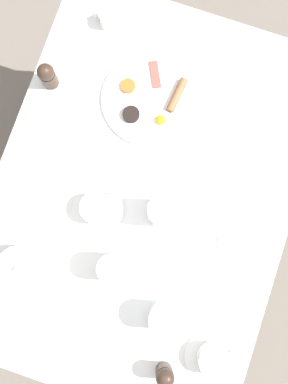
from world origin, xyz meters
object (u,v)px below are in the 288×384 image
teacup_with_saucer_left (214,359)px  water_glass_tall (163,318)px  teacup_with_saucer_right (97,209)px  fork_spare (56,134)px  teapot_near (23,269)px  salt_grinder (47,76)px  knife_by_plate (221,271)px  breakfast_plate (151,100)px  pepper_grinder (165,376)px  spoon_for_tea (243,81)px  wine_glass_spare (113,268)px  water_glass_short (161,212)px  fork_by_plate (235,177)px  creamer_jug (108,18)px

teacup_with_saucer_left → water_glass_tall: water_glass_tall is taller
teacup_with_saucer_right → fork_spare: teacup_with_saucer_right is taller
teapot_near → salt_grinder: teapot_near is taller
water_glass_tall → knife_by_plate: size_ratio=0.52×
breakfast_plate → salt_grinder: bearing=7.9°
teacup_with_saucer_left → teacup_with_saucer_right: 0.52m
teapot_near → knife_by_plate: teapot_near is taller
pepper_grinder → spoon_for_tea: 0.87m
wine_glass_spare → salt_grinder: 0.58m
salt_grinder → spoon_for_tea: bearing=-160.9°
water_glass_short → salt_grinder: 0.51m
teapot_near → teacup_with_saucer_right: bearing=28.5°
teapot_near → fork_by_plate: 0.66m
pepper_grinder → salt_grinder: (0.58, -0.68, 0.00)m
teacup_with_saucer_right → salt_grinder: size_ratio=1.46×
pepper_grinder → knife_by_plate: bearing=-102.4°
water_glass_tall → salt_grinder: 0.76m
water_glass_short → water_glass_tall: bearing=109.3°
wine_glass_spare → fork_spare: wine_glass_spare is taller
fork_spare → water_glass_short: bearing=161.4°
water_glass_short → salt_grinder: bearing=-31.7°
water_glass_tall → water_glass_short: bearing=-70.7°
teacup_with_saucer_right → salt_grinder: 0.41m
pepper_grinder → fork_spare: pepper_grinder is taller
pepper_grinder → spoon_for_tea: (0.04, -0.87, -0.05)m
wine_glass_spare → spoon_for_tea: 0.68m
water_glass_tall → fork_spare: size_ratio=0.66×
creamer_jug → salt_grinder: size_ratio=0.71×
water_glass_tall → wine_glass_spare: 0.19m
knife_by_plate → spoon_for_tea: size_ratio=1.78×
teacup_with_saucer_left → water_glass_short: (0.26, -0.33, 0.04)m
teacup_with_saucer_right → spoon_for_tea: teacup_with_saucer_right is taller
salt_grinder → fork_spare: salt_grinder is taller
water_glass_tall → salt_grinder: (0.53, -0.54, -0.00)m
breakfast_plate → teapot_near: bearing=73.1°
fork_by_plate → spoon_for_tea: bearing=-77.1°
teacup_with_saucer_right → salt_grinder: (0.26, -0.32, 0.03)m
salt_grinder → fork_spare: (-0.07, 0.15, -0.05)m
teacup_with_saucer_left → fork_spare: 0.78m
wine_glass_spare → knife_by_plate: (-0.29, -0.09, -0.06)m
salt_grinder → fork_spare: size_ratio=0.61×
knife_by_plate → fork_spare: same height
water_glass_tall → fork_spare: bearing=-40.4°
fork_spare → spoon_for_tea: bearing=-145.0°
creamer_jug → fork_by_plate: size_ratio=0.48×
breakfast_plate → spoon_for_tea: 0.28m
teacup_with_saucer_right → wine_glass_spare: 0.18m
teacup_with_saucer_left → fork_spare: size_ratio=0.89×
wine_glass_spare → spoon_for_tea: (-0.18, -0.65, -0.06)m
water_glass_short → wine_glass_spare: size_ratio=1.08×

